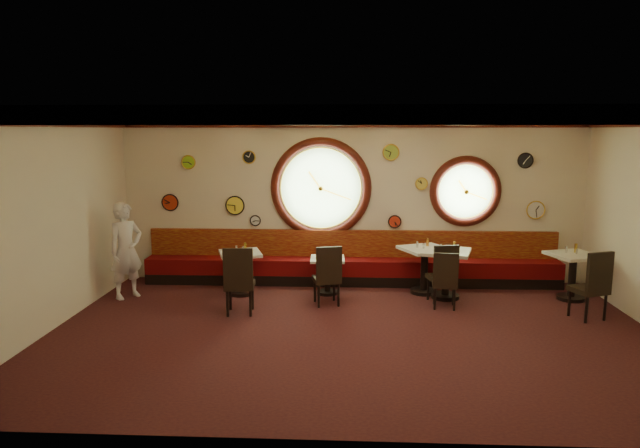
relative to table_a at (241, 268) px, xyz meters
The scene contains 53 objects.
floor 2.81m from the table_a, 43.36° to the right, with size 9.00×6.00×0.00m, color black.
ceiling 3.87m from the table_a, 43.36° to the right, with size 9.00×6.00×0.02m, color gold.
wall_back 2.54m from the table_a, 28.64° to the left, with size 9.00×0.02×3.20m, color #ECE2C5.
wall_front 5.41m from the table_a, 67.67° to the right, with size 9.00×0.02×3.20m, color #ECE2C5.
wall_left 3.32m from the table_a, 142.61° to the right, with size 0.02×6.00×3.20m, color #ECE2C5.
molding_back 3.46m from the table_a, 27.53° to the left, with size 9.00×0.10×0.18m, color #3B100A.
molding_front 5.87m from the table_a, 67.47° to the right, with size 9.00×0.10×0.18m, color #3B100A.
molding_left 4.05m from the table_a, 142.05° to the right, with size 0.10×6.00×0.18m, color #3B100A.
banquette_base 2.21m from the table_a, 22.15° to the left, with size 8.00×0.55×0.20m, color black.
banquette_seat 2.18m from the table_a, 22.15° to the left, with size 8.00×0.55×0.30m, color #540709.
banquette_back 2.28m from the table_a, 27.31° to the left, with size 8.00×0.10×0.55m, color #66080A.
porthole_left_glass 2.24m from the table_a, 37.76° to the left, with size 1.66×1.66×0.02m, color #9DCE7B.
porthole_left_frame 2.23m from the table_a, 37.38° to the left, with size 1.98×1.98×0.18m, color #3B100A.
porthole_left_ring 2.22m from the table_a, 36.60° to the left, with size 1.61×1.61×0.03m, color gold.
porthole_right_glass 4.54m from the table_a, 14.56° to the left, with size 1.10×1.10×0.02m, color #9DCE7B.
porthole_right_frame 4.54m from the table_a, 14.37° to the left, with size 1.38×1.38×0.18m, color #3B100A.
porthole_right_ring 4.53m from the table_a, 13.98° to the left, with size 1.09×1.09×0.03m, color gold.
wall_clock_0 3.13m from the table_a, 20.30° to the left, with size 0.24×0.24×0.03m, color red.
wall_clock_1 3.81m from the table_a, 17.48° to the left, with size 0.22×0.22×0.03m, color gold.
wall_clock_2 5.74m from the table_a, 10.78° to the left, with size 0.34×0.34×0.03m, color white.
wall_clock_3 3.60m from the table_a, 20.98° to the left, with size 0.30×0.30×0.03m, color #94B639.
wall_clock_4 1.49m from the table_a, 105.18° to the left, with size 0.36×0.36×0.03m, color yellow.
wall_clock_5 1.28m from the table_a, 83.93° to the left, with size 0.20×0.20×0.03m, color white.
wall_clock_6 5.74m from the table_a, 11.27° to the left, with size 0.28×0.28×0.03m, color black.
wall_clock_7 2.44m from the table_a, 138.27° to the left, with size 0.26×0.26×0.03m, color #86C226.
wall_clock_8 2.22m from the table_a, 89.32° to the left, with size 0.24×0.24×0.03m, color black.
wall_clock_9 2.18m from the table_a, 146.29° to the left, with size 0.32×0.32×0.03m, color red.
table_a is the anchor object (origin of this frame).
table_b 1.59m from the table_a, ahead, with size 0.63×0.63×0.68m.
table_c 3.36m from the table_a, ahead, with size 1.03×1.03×0.85m.
table_d 3.70m from the table_a, ahead, with size 0.99×0.99×0.87m.
table_e 5.91m from the table_a, ahead, with size 0.96×0.96×0.83m.
chair_a 1.20m from the table_a, 80.43° to the right, with size 0.51×0.51×0.70m.
chair_b 1.73m from the table_a, 20.83° to the right, with size 0.54×0.54×0.65m.
chair_c 3.62m from the table_a, ahead, with size 0.52×0.52×0.65m.
chair_d 3.64m from the table_a, 10.99° to the right, with size 0.46×0.46×0.60m.
chair_e 5.92m from the table_a, 11.27° to the right, with size 0.61×0.61×0.69m.
condiment_a_salt 0.36m from the table_a, 142.09° to the left, with size 0.04×0.04×0.11m, color silver.
condiment_b_salt 1.54m from the table_a, ahead, with size 0.03×0.03×0.09m, color silver.
condiment_c_salt 3.25m from the table_a, ahead, with size 0.04×0.04×0.11m, color silver.
condiment_d_salt 3.64m from the table_a, ahead, with size 0.03×0.03×0.09m, color silver.
condiment_a_pepper 0.34m from the table_a, 17.68° to the left, with size 0.04×0.04×0.10m, color silver.
condiment_b_pepper 1.58m from the table_a, ahead, with size 0.03×0.03×0.09m, color silver.
condiment_c_pepper 3.35m from the table_a, ahead, with size 0.04×0.04×0.10m, color silver.
condiment_d_pepper 3.78m from the table_a, ahead, with size 0.04×0.04×0.11m, color silver.
condiment_a_bottle 0.39m from the table_a, 58.29° to the left, with size 0.05×0.05×0.15m, color gold.
condiment_b_bottle 1.67m from the table_a, ahead, with size 0.05×0.05×0.15m, color #C37E2D.
condiment_c_bottle 3.45m from the table_a, ahead, with size 0.05×0.05×0.17m, color orange.
condiment_d_bottle 3.87m from the table_a, ahead, with size 0.04×0.04×0.14m, color gold.
condiment_e_salt 5.83m from the table_a, ahead, with size 0.04×0.04×0.11m, color silver.
condiment_e_pepper 5.96m from the table_a, ahead, with size 0.03×0.03×0.09m, color silver.
condiment_e_bottle 5.99m from the table_a, ahead, with size 0.05×0.05×0.16m, color gold.
waiter 2.04m from the table_a, behind, with size 0.63×0.41×1.72m, color white.
Camera 1 is at (-0.06, -8.11, 2.98)m, focal length 32.00 mm.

